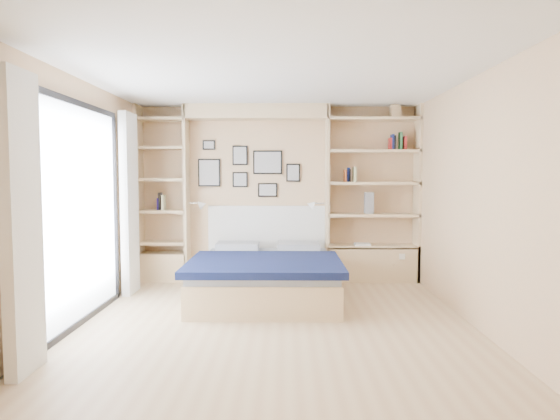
{
  "coord_description": "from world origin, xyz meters",
  "views": [
    {
      "loc": [
        0.11,
        -5.02,
        1.51
      ],
      "look_at": [
        0.04,
        0.9,
        1.1
      ],
      "focal_mm": 32.0,
      "sensor_mm": 36.0,
      "label": 1
    }
  ],
  "objects": [
    {
      "name": "ground",
      "position": [
        0.0,
        0.0,
        0.0
      ],
      "size": [
        4.5,
        4.5,
        0.0
      ],
      "primitive_type": "plane",
      "color": "tan",
      "rests_on": "ground"
    },
    {
      "name": "room_shell",
      "position": [
        -0.39,
        1.52,
        1.08
      ],
      "size": [
        4.5,
        4.5,
        4.5
      ],
      "color": "tan",
      "rests_on": "ground"
    },
    {
      "name": "bed",
      "position": [
        -0.13,
        1.08,
        0.28
      ],
      "size": [
        1.77,
        2.26,
        1.07
      ],
      "color": "#D2B788",
      "rests_on": "ground"
    },
    {
      "name": "photo_gallery",
      "position": [
        -0.45,
        2.22,
        1.6
      ],
      "size": [
        1.48,
        0.02,
        0.82
      ],
      "color": "black",
      "rests_on": "ground"
    },
    {
      "name": "reading_lamps",
      "position": [
        -0.3,
        2.0,
        1.1
      ],
      "size": [
        1.92,
        0.12,
        0.15
      ],
      "color": "silver",
      "rests_on": "ground"
    },
    {
      "name": "shelf_decor",
      "position": [
        1.04,
        2.07,
        1.68
      ],
      "size": [
        3.51,
        0.23,
        2.03
      ],
      "color": "#AE4F23",
      "rests_on": "ground"
    },
    {
      "name": "deck_chair",
      "position": [
        -3.1,
        1.25,
        0.42
      ],
      "size": [
        0.56,
        0.89,
        0.87
      ],
      "rotation": [
        0.0,
        0.0,
        0.05
      ],
      "color": "tan",
      "rests_on": "ground"
    }
  ]
}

